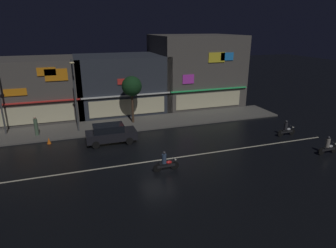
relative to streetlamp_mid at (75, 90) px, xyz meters
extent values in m
plane|color=black|center=(5.41, -8.21, -4.17)|extent=(140.00, 140.00, 0.00)
cube|color=beige|center=(5.41, -8.21, -4.16)|extent=(30.97, 0.16, 0.01)
cube|color=#5B5954|center=(5.41, 0.81, -4.10)|extent=(32.60, 4.52, 0.14)
cube|color=#56514C|center=(-4.37, 6.52, -0.91)|extent=(10.33, 6.80, 6.52)
cube|color=red|center=(-4.37, 3.00, -1.57)|extent=(9.82, 0.24, 0.12)
cube|color=orange|center=(-2.40, 3.06, 1.37)|extent=(1.74, 0.08, 0.80)
cube|color=orange|center=(-1.54, 3.06, 1.01)|extent=(2.14, 0.08, 1.18)
cube|color=orange|center=(-5.40, 3.06, -0.47)|extent=(2.04, 0.08, 0.69)
cube|color=beige|center=(-4.37, 3.06, -2.87)|extent=(8.27, 0.06, 1.80)
cube|color=#56514C|center=(15.19, 7.54, 0.17)|extent=(10.43, 8.84, 8.67)
cube|color=#33E572|center=(15.19, 3.00, -1.57)|extent=(9.91, 0.24, 0.12)
cube|color=#D83FD8|center=(12.47, 3.06, -0.19)|extent=(1.39, 0.08, 1.04)
cube|color=yellow|center=(15.94, 3.06, 2.13)|extent=(2.06, 0.08, 1.13)
cube|color=#268CF2|center=(17.28, 3.06, 2.19)|extent=(1.65, 0.08, 0.89)
cube|color=beige|center=(15.19, 3.06, -2.87)|extent=(8.34, 0.06, 1.80)
cube|color=#2D333D|center=(5.41, 6.78, -0.90)|extent=(10.41, 7.32, 6.53)
cube|color=white|center=(5.41, 3.00, -1.57)|extent=(9.89, 0.24, 0.12)
cube|color=red|center=(5.43, 3.06, -0.03)|extent=(2.03, 0.08, 0.62)
cube|color=beige|center=(5.41, 3.06, -2.87)|extent=(8.33, 0.06, 1.80)
cylinder|color=#47494C|center=(-6.49, 1.54, -0.64)|extent=(0.16, 0.16, 6.76)
cylinder|color=#47494C|center=(0.00, 0.23, -0.63)|extent=(0.16, 0.16, 6.79)
cube|color=#47494C|center=(0.00, -0.47, 2.66)|extent=(0.10, 1.40, 0.10)
ellipsoid|color=#F9E099|center=(0.00, -1.17, 2.58)|extent=(0.44, 0.32, 0.20)
cylinder|color=#4C664C|center=(-3.69, 0.19, -3.24)|extent=(0.34, 0.34, 1.57)
sphere|color=tan|center=(-3.69, 0.19, -2.35)|extent=(0.22, 0.22, 0.22)
cylinder|color=#473323|center=(5.53, 1.13, -2.52)|extent=(0.24, 0.24, 3.02)
sphere|color=#143819|center=(5.53, 1.13, -0.20)|extent=(2.03, 2.03, 2.03)
cube|color=black|center=(2.64, -3.48, -3.48)|extent=(4.30, 1.78, 0.76)
cube|color=black|center=(2.42, -3.48, -2.80)|extent=(2.58, 1.57, 0.60)
cube|color=#F9F2CC|center=(4.75, -2.88, -3.38)|extent=(0.08, 0.20, 0.12)
cube|color=#F9F2CC|center=(4.75, -4.09, -3.38)|extent=(0.08, 0.20, 0.12)
cylinder|color=black|center=(4.05, -2.59, -3.86)|extent=(0.62, 0.20, 0.62)
cylinder|color=black|center=(4.05, -4.37, -3.86)|extent=(0.62, 0.20, 0.62)
cylinder|color=black|center=(1.22, -2.59, -3.86)|extent=(0.62, 0.20, 0.62)
cylinder|color=black|center=(1.22, -4.37, -3.86)|extent=(0.62, 0.20, 0.62)
cylinder|color=black|center=(6.19, -9.99, -3.87)|extent=(0.60, 0.08, 0.60)
cylinder|color=black|center=(4.89, -9.99, -3.87)|extent=(0.60, 0.10, 0.60)
cube|color=black|center=(5.54, -9.99, -3.77)|extent=(1.30, 0.14, 0.20)
ellipsoid|color=red|center=(5.74, -9.99, -3.55)|extent=(0.44, 0.26, 0.24)
cube|color=black|center=(5.34, -9.99, -3.62)|extent=(0.56, 0.22, 0.10)
cylinder|color=slate|center=(6.14, -9.99, -3.32)|extent=(0.03, 0.60, 0.03)
sphere|color=white|center=(6.23, -9.99, -3.42)|extent=(0.14, 0.14, 0.14)
cylinder|color=#334766|center=(5.39, -9.99, -3.22)|extent=(0.32, 0.32, 0.70)
sphere|color=#333338|center=(5.39, -9.99, -2.76)|extent=(0.22, 0.22, 0.22)
cylinder|color=black|center=(18.97, -6.93, -3.87)|extent=(0.60, 0.08, 0.60)
cylinder|color=black|center=(17.67, -6.93, -3.87)|extent=(0.60, 0.10, 0.60)
cube|color=black|center=(18.32, -6.93, -3.77)|extent=(1.30, 0.14, 0.20)
ellipsoid|color=#B2B7BC|center=(18.52, -6.93, -3.55)|extent=(0.44, 0.26, 0.24)
cube|color=black|center=(18.12, -6.93, -3.62)|extent=(0.56, 0.22, 0.10)
cylinder|color=slate|center=(18.92, -6.93, -3.32)|extent=(0.03, 0.60, 0.03)
sphere|color=white|center=(19.01, -6.93, -3.42)|extent=(0.14, 0.14, 0.14)
cylinder|color=#232328|center=(18.17, -6.93, -3.22)|extent=(0.32, 0.32, 0.70)
sphere|color=#333338|center=(18.17, -6.93, -2.76)|extent=(0.22, 0.22, 0.22)
cylinder|color=black|center=(19.36, -11.35, -3.87)|extent=(0.60, 0.08, 0.60)
cylinder|color=black|center=(18.06, -11.35, -3.87)|extent=(0.60, 0.10, 0.60)
cube|color=black|center=(18.71, -11.35, -3.77)|extent=(1.30, 0.14, 0.20)
ellipsoid|color=#B2B7BC|center=(18.91, -11.35, -3.55)|extent=(0.44, 0.26, 0.24)
cube|color=black|center=(18.51, -11.35, -3.62)|extent=(0.56, 0.22, 0.10)
cylinder|color=slate|center=(19.31, -11.35, -3.32)|extent=(0.03, 0.60, 0.03)
sphere|color=white|center=(19.40, -11.35, -3.42)|extent=(0.14, 0.14, 0.14)
cylinder|color=gray|center=(18.56, -11.35, -3.22)|extent=(0.32, 0.32, 0.70)
sphere|color=#333338|center=(18.56, -11.35, -2.76)|extent=(0.22, 0.22, 0.22)
cone|color=orange|center=(-2.57, -2.00, -3.89)|extent=(0.36, 0.36, 0.55)
camera|label=1|loc=(-0.21, -27.62, 5.57)|focal=31.23mm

